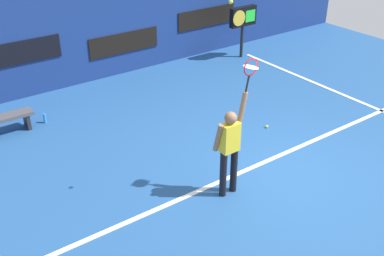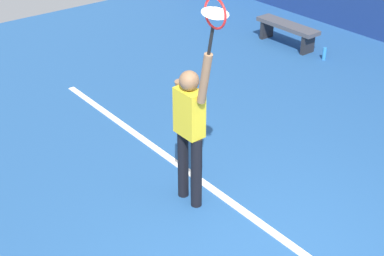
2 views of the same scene
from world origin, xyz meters
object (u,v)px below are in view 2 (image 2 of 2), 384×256
water_bottle (324,54)px  tennis_racket (215,17)px  court_bench (287,29)px  tennis_player (190,127)px

water_bottle → tennis_racket: bearing=-65.2°
court_bench → water_bottle: 0.99m
tennis_player → tennis_racket: size_ratio=3.19×
tennis_player → water_bottle: size_ratio=8.28×
tennis_player → court_bench: bearing=120.4°
tennis_player → water_bottle: (-1.78, 4.68, -0.89)m
tennis_racket → water_bottle: tennis_racket is taller
tennis_player → court_bench: tennis_player is taller
tennis_racket → water_bottle: bearing=114.8°
tennis_player → tennis_racket: tennis_racket is taller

